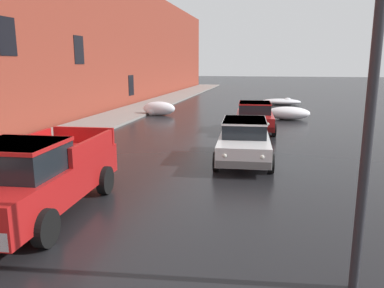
# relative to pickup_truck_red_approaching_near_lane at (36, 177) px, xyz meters

# --- Properties ---
(left_sidewalk_slab) EXTENTS (2.99, 80.00, 0.13)m
(left_sidewalk_slab) POSITION_rel_pickup_truck_red_approaching_near_lane_xyz_m (-4.36, 10.65, -0.82)
(left_sidewalk_slab) COLOR gray
(left_sidewalk_slab) RESTS_ON ground
(brick_townhouse_facade) EXTENTS (0.63, 80.00, 9.59)m
(brick_townhouse_facade) POSITION_rel_pickup_truck_red_approaching_near_lane_xyz_m (-6.36, 10.65, 3.91)
(brick_townhouse_facade) COLOR brown
(brick_townhouse_facade) RESTS_ON ground
(snow_bank_along_left_kerb) EXTENTS (3.11, 1.50, 0.59)m
(snow_bank_along_left_kerb) POSITION_rel_pickup_truck_red_approaching_near_lane_xyz_m (5.77, 24.57, -0.63)
(snow_bank_along_left_kerb) COLOR white
(snow_bank_along_left_kerb) RESTS_ON ground
(snow_bank_mid_block_left) EXTENTS (2.11, 0.90, 0.89)m
(snow_bank_mid_block_left) POSITION_rel_pickup_truck_red_approaching_near_lane_xyz_m (-2.18, 16.39, -0.46)
(snow_bank_mid_block_left) COLOR white
(snow_bank_mid_block_left) RESTS_ON ground
(snow_bank_near_corner_right) EXTENTS (2.54, 1.33, 0.77)m
(snow_bank_near_corner_right) POSITION_rel_pickup_truck_red_approaching_near_lane_xyz_m (5.94, 16.21, -0.50)
(snow_bank_near_corner_right) COLOR white
(snow_bank_near_corner_right) RESTS_ON ground
(pickup_truck_red_approaching_near_lane) EXTENTS (2.30, 5.02, 1.76)m
(pickup_truck_red_approaching_near_lane) POSITION_rel_pickup_truck_red_approaching_near_lane_xyz_m (0.00, 0.00, 0.00)
(pickup_truck_red_approaching_near_lane) COLOR red
(pickup_truck_red_approaching_near_lane) RESTS_ON ground
(sedan_white_parked_kerbside_close) EXTENTS (2.06, 4.31, 1.42)m
(sedan_white_parked_kerbside_close) POSITION_rel_pickup_truck_red_approaching_near_lane_xyz_m (4.09, 5.73, -0.13)
(sedan_white_parked_kerbside_close) COLOR silver
(sedan_white_parked_kerbside_close) RESTS_ON ground
(sedan_red_parked_kerbside_mid) EXTENTS (2.13, 3.94, 1.42)m
(sedan_red_parked_kerbside_mid) POSITION_rel_pickup_truck_red_approaching_near_lane_xyz_m (4.16, 11.71, -0.13)
(sedan_red_parked_kerbside_mid) COLOR red
(sedan_red_parked_kerbside_mid) RESTS_ON ground
(street_lamp_post) EXTENTS (0.44, 0.24, 6.24)m
(street_lamp_post) POSITION_rel_pickup_truck_red_approaching_near_lane_xyz_m (6.26, -1.59, 2.60)
(street_lamp_post) COLOR #28282D
(street_lamp_post) RESTS_ON ground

